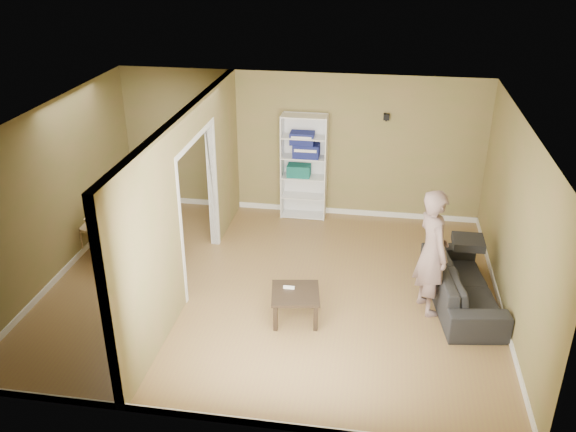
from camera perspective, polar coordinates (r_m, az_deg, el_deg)
The scene contains 15 objects.
room_shell at distance 8.44m, azimuth -1.56°, elevation 0.74°, with size 6.50×6.50×6.50m.
partition at distance 8.73m, azimuth -9.33°, elevation 1.25°, with size 0.22×5.50×2.60m, color olive, non-canonical shape.
wall_speaker at distance 10.63m, azimuth 9.19°, elevation 9.15°, with size 0.10×0.10×0.10m, color black.
sofa at distance 8.89m, azimuth 16.06°, elevation -5.61°, with size 0.88×2.05×0.78m, color #26272C.
person at distance 8.30m, azimuth 13.45°, elevation -2.36°, with size 0.60×0.76×2.10m, color slate.
bookshelf at distance 10.93m, azimuth 1.53°, elevation 4.70°, with size 0.80×0.35×1.91m.
paper_box_teal at distance 10.92m, azimuth 1.03°, elevation 4.28°, with size 0.41×0.27×0.21m, color #117B6A.
paper_box_navy_b at distance 10.78m, azimuth 1.73°, elevation 6.16°, with size 0.46×0.30×0.24m, color #1A1C48.
paper_box_navy_c at distance 10.72m, azimuth 1.34°, elevation 7.20°, with size 0.42×0.27×0.21m, color navy.
coffee_table at distance 8.21m, azimuth 0.70°, elevation -7.52°, with size 0.63×0.63×0.42m.
game_controller at distance 8.25m, azimuth 0.09°, elevation -6.69°, with size 0.15×0.04×0.03m, color white.
dining_table at distance 10.01m, azimuth -14.45°, elevation 0.20°, with size 1.24×0.83×0.77m.
chair_left at distance 10.35m, azimuth -17.86°, elevation -0.78°, with size 0.43×0.43×0.94m, color tan, non-canonical shape.
chair_near at distance 9.60m, azimuth -15.58°, elevation -2.24°, with size 0.47×0.47×1.03m, color tan, non-canonical shape.
chair_far at distance 10.49m, azimuth -12.75°, elevation 0.39°, with size 0.46×0.46×1.00m, color tan, non-canonical shape.
Camera 1 is at (1.44, -7.53, 4.83)m, focal length 38.00 mm.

